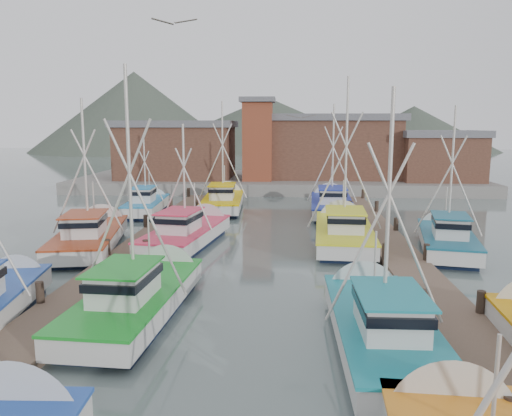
# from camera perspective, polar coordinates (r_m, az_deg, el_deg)

# --- Properties ---
(ground) EXTENTS (260.00, 260.00, 0.00)m
(ground) POSITION_cam_1_polar(r_m,az_deg,el_deg) (20.47, 0.18, -10.36)
(ground) COLOR #51615F
(ground) RESTS_ON ground
(dock_left) EXTENTS (2.30, 46.00, 1.50)m
(dock_left) POSITION_cam_1_polar(r_m,az_deg,el_deg) (25.56, -15.20, -6.15)
(dock_left) COLOR brown
(dock_left) RESTS_ON ground
(dock_right) EXTENTS (2.30, 46.00, 1.50)m
(dock_right) POSITION_cam_1_polar(r_m,az_deg,el_deg) (24.92, 17.17, -6.65)
(dock_right) COLOR brown
(dock_right) RESTS_ON ground
(quay) EXTENTS (44.00, 16.00, 1.20)m
(quay) POSITION_cam_1_polar(r_m,az_deg,el_deg) (56.59, 2.46, 3.02)
(quay) COLOR gray
(quay) RESTS_ON ground
(shed_left) EXTENTS (12.72, 8.48, 6.20)m
(shed_left) POSITION_cam_1_polar(r_m,az_deg,el_deg) (55.63, -9.04, 6.66)
(shed_left) COLOR brown
(shed_left) RESTS_ON quay
(shed_center) EXTENTS (14.84, 9.54, 6.90)m
(shed_center) POSITION_cam_1_polar(r_m,az_deg,el_deg) (56.48, 8.63, 7.07)
(shed_center) COLOR brown
(shed_center) RESTS_ON quay
(shed_right) EXTENTS (8.48, 6.36, 5.20)m
(shed_right) POSITION_cam_1_polar(r_m,az_deg,el_deg) (55.62, 20.29, 5.68)
(shed_right) COLOR brown
(shed_right) RESTS_ON quay
(lookout_tower) EXTENTS (3.60, 3.60, 8.50)m
(lookout_tower) POSITION_cam_1_polar(r_m,az_deg,el_deg) (52.34, 0.19, 7.94)
(lookout_tower) COLOR brown
(lookout_tower) RESTS_ON quay
(distant_hills) EXTENTS (175.00, 140.00, 42.00)m
(distant_hills) POSITION_cam_1_polar(r_m,az_deg,el_deg) (142.66, -1.96, 6.67)
(distant_hills) COLOR #414A3E
(distant_hills) RESTS_ON ground
(boat_4) EXTENTS (3.88, 9.23, 9.73)m
(boat_4) POSITION_cam_1_polar(r_m,az_deg,el_deg) (19.29, -12.93, -9.73)
(boat_4) COLOR black
(boat_4) RESTS_ON ground
(boat_5) EXTENTS (3.56, 9.12, 8.81)m
(boat_5) POSITION_cam_1_polar(r_m,az_deg,el_deg) (16.81, 13.83, -12.70)
(boat_5) COLOR black
(boat_5) RESTS_ON ground
(boat_8) EXTENTS (4.17, 9.61, 7.82)m
(boat_8) POSITION_cam_1_polar(r_m,az_deg,el_deg) (29.70, -7.60, -2.80)
(boat_8) COLOR black
(boat_8) RESTS_ON ground
(boat_9) EXTENTS (4.25, 10.28, 10.56)m
(boat_9) POSITION_cam_1_polar(r_m,az_deg,el_deg) (30.29, 9.93, -2.60)
(boat_9) COLOR black
(boat_9) RESTS_ON ground
(boat_10) EXTENTS (4.75, 10.13, 9.25)m
(boat_10) POSITION_cam_1_polar(r_m,az_deg,el_deg) (30.16, -18.27, -3.00)
(boat_10) COLOR black
(boat_10) RESTS_ON ground
(boat_11) EXTENTS (4.21, 8.88, 8.67)m
(boat_11) POSITION_cam_1_polar(r_m,az_deg,el_deg) (29.89, 20.88, -3.26)
(boat_11) COLOR black
(boat_11) RESTS_ON ground
(boat_12) EXTENTS (3.92, 9.83, 9.70)m
(boat_12) POSITION_cam_1_polar(r_m,az_deg,el_deg) (41.90, -3.70, 0.85)
(boat_12) COLOR black
(boat_12) RESTS_ON ground
(boat_13) EXTENTS (3.86, 10.15, 9.45)m
(boat_13) POSITION_cam_1_polar(r_m,az_deg,el_deg) (40.29, 8.60, 0.41)
(boat_13) COLOR black
(boat_13) RESTS_ON ground
(boat_14) EXTENTS (2.89, 7.97, 6.68)m
(boat_14) POSITION_cam_1_polar(r_m,az_deg,el_deg) (40.69, -12.27, 0.38)
(boat_14) COLOR black
(boat_14) RESTS_ON ground
(gull_near) EXTENTS (1.54, 0.66, 0.24)m
(gull_near) POSITION_cam_1_polar(r_m,az_deg,el_deg) (17.97, -9.32, 20.23)
(gull_near) COLOR gray
(gull_near) RESTS_ON ground
(gull_far) EXTENTS (1.54, 0.60, 0.24)m
(gull_far) POSITION_cam_1_polar(r_m,az_deg,el_deg) (25.64, 5.14, 10.33)
(gull_far) COLOR gray
(gull_far) RESTS_ON ground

